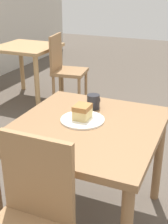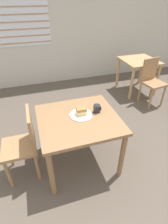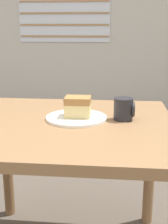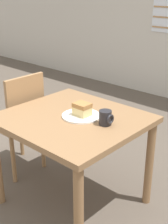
{
  "view_description": "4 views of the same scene",
  "coord_description": "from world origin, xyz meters",
  "views": [
    {
      "loc": [
        -1.44,
        -0.29,
        1.52
      ],
      "look_at": [
        0.11,
        0.37,
        0.8
      ],
      "focal_mm": 50.0,
      "sensor_mm": 36.0,
      "label": 1
    },
    {
      "loc": [
        -0.33,
        -1.22,
        1.93
      ],
      "look_at": [
        0.19,
        0.41,
        0.75
      ],
      "focal_mm": 28.0,
      "sensor_mm": 36.0,
      "label": 2
    },
    {
      "loc": [
        0.31,
        -0.91,
        1.11
      ],
      "look_at": [
        0.18,
        0.43,
        0.74
      ],
      "focal_mm": 50.0,
      "sensor_mm": 36.0,
      "label": 3
    },
    {
      "loc": [
        1.5,
        -1.06,
        1.58
      ],
      "look_at": [
        0.17,
        0.4,
        0.76
      ],
      "focal_mm": 50.0,
      "sensor_mm": 36.0,
      "label": 4
    }
  ],
  "objects": [
    {
      "name": "ground_plane",
      "position": [
        0.0,
        0.0,
        0.0
      ],
      "size": [
        14.0,
        14.0,
        0.0
      ],
      "primitive_type": "plane",
      "color": "brown"
    },
    {
      "name": "dining_table_near",
      "position": [
        0.1,
        0.35,
        0.62
      ],
      "size": [
        0.93,
        0.86,
        0.72
      ],
      "color": "olive",
      "rests_on": "ground_plane"
    },
    {
      "name": "chair_near_window",
      "position": [
        -0.55,
        0.37,
        0.5
      ],
      "size": [
        0.38,
        0.38,
        0.9
      ],
      "rotation": [
        0.0,
        0.0,
        -1.57
      ],
      "color": "#9E754C",
      "rests_on": "ground_plane"
    },
    {
      "name": "plate",
      "position": [
        0.15,
        0.4,
        0.73
      ],
      "size": [
        0.27,
        0.27,
        0.01
      ],
      "color": "white",
      "rests_on": "dining_table_near"
    },
    {
      "name": "cake_slice",
      "position": [
        0.15,
        0.4,
        0.78
      ],
      "size": [
        0.11,
        0.09,
        0.09
      ],
      "color": "#E0C67F",
      "rests_on": "plate"
    },
    {
      "name": "coffee_mug",
      "position": [
        0.35,
        0.41,
        0.77
      ],
      "size": [
        0.09,
        0.08,
        0.1
      ],
      "color": "#232328",
      "rests_on": "dining_table_near"
    }
  ]
}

